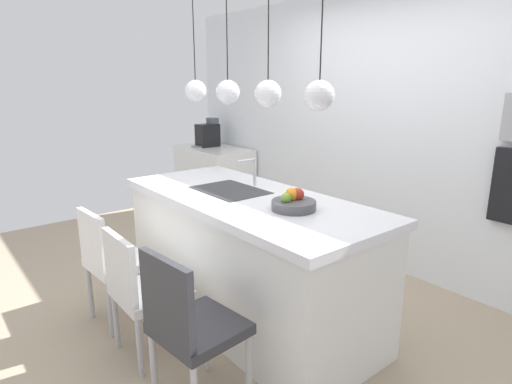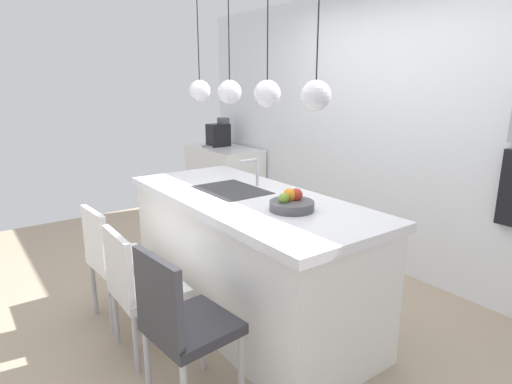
# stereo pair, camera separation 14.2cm
# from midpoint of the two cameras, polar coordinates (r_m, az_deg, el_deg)

# --- Properties ---
(floor) EXTENTS (6.60, 6.60, 0.00)m
(floor) POSITION_cam_midpoint_polar(r_m,az_deg,el_deg) (3.46, -2.31, -16.04)
(floor) COLOR tan
(floor) RESTS_ON ground
(back_wall) EXTENTS (6.00, 0.10, 2.60)m
(back_wall) POSITION_cam_midpoint_polar(r_m,az_deg,el_deg) (4.19, 16.09, 7.75)
(back_wall) COLOR white
(back_wall) RESTS_ON ground
(kitchen_island) EXTENTS (2.15, 0.92, 0.96)m
(kitchen_island) POSITION_cam_midpoint_polar(r_m,az_deg,el_deg) (3.24, -2.40, -8.69)
(kitchen_island) COLOR white
(kitchen_island) RESTS_ON ground
(sink_basin) EXTENTS (0.56, 0.40, 0.02)m
(sink_basin) POSITION_cam_midpoint_polar(r_m,az_deg,el_deg) (3.25, -4.73, 0.16)
(sink_basin) COLOR #2D2D30
(sink_basin) RESTS_ON kitchen_island
(faucet) EXTENTS (0.02, 0.17, 0.22)m
(faucet) POSITION_cam_midpoint_polar(r_m,az_deg,el_deg) (3.34, -1.75, 3.19)
(faucet) COLOR silver
(faucet) RESTS_ON kitchen_island
(fruit_bowl) EXTENTS (0.29, 0.29, 0.13)m
(fruit_bowl) POSITION_cam_midpoint_polar(r_m,az_deg,el_deg) (2.75, 3.54, -1.45)
(fruit_bowl) COLOR #4C4C51
(fruit_bowl) RESTS_ON kitchen_island
(side_counter) EXTENTS (1.10, 0.60, 0.90)m
(side_counter) POSITION_cam_midpoint_polar(r_m,az_deg,el_deg) (5.83, -6.33, 1.54)
(side_counter) COLOR white
(side_counter) RESTS_ON ground
(coffee_machine) EXTENTS (0.20, 0.35, 0.38)m
(coffee_machine) POSITION_cam_midpoint_polar(r_m,az_deg,el_deg) (5.83, -7.15, 7.60)
(coffee_machine) COLOR black
(coffee_machine) RESTS_ON side_counter
(chair_near) EXTENTS (0.43, 0.43, 0.88)m
(chair_near) POSITION_cam_midpoint_polar(r_m,az_deg,el_deg) (3.34, -19.91, -8.43)
(chair_near) COLOR white
(chair_near) RESTS_ON ground
(chair_middle) EXTENTS (0.45, 0.42, 0.86)m
(chair_middle) POSITION_cam_midpoint_polar(r_m,az_deg,el_deg) (2.90, -16.45, -12.12)
(chair_middle) COLOR silver
(chair_middle) RESTS_ON ground
(chair_far) EXTENTS (0.48, 0.47, 0.93)m
(chair_far) POSITION_cam_midpoint_polar(r_m,az_deg,el_deg) (2.39, -10.70, -16.82)
(chair_far) COLOR #333338
(chair_far) RESTS_ON ground
(pendant_light_left) EXTENTS (0.17, 0.17, 0.77)m
(pendant_light_left) POSITION_cam_midpoint_polar(r_m,az_deg,el_deg) (3.53, -9.23, 13.19)
(pendant_light_left) COLOR silver
(pendant_light_center_left) EXTENTS (0.17, 0.17, 0.77)m
(pendant_light_center_left) POSITION_cam_midpoint_polar(r_m,az_deg,el_deg) (3.15, -5.10, 13.16)
(pendant_light_center_left) COLOR silver
(pendant_light_center_right) EXTENTS (0.17, 0.17, 0.77)m
(pendant_light_center_right) POSITION_cam_midpoint_polar(r_m,az_deg,el_deg) (2.80, 0.11, 13.03)
(pendant_light_center_right) COLOR silver
(pendant_light_right) EXTENTS (0.17, 0.17, 0.77)m
(pendant_light_right) POSITION_cam_midpoint_polar(r_m,az_deg,el_deg) (2.47, 6.76, 12.71)
(pendant_light_right) COLOR silver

